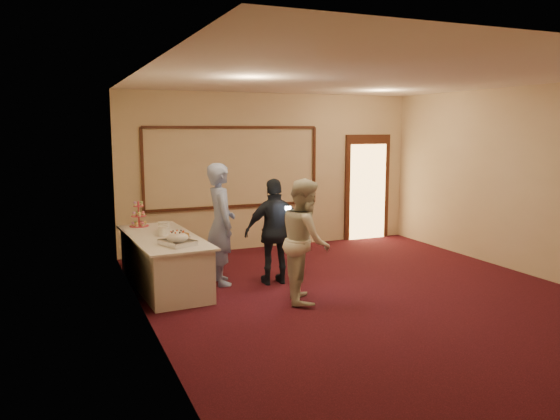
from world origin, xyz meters
The scene contains 14 objects.
floor centered at (0.00, 0.00, 0.00)m, with size 7.00×7.00×0.00m, color black.
room_walls centered at (0.00, 0.00, 2.03)m, with size 6.04×7.04×3.02m.
wall_molding centered at (-0.80, 3.47, 1.60)m, with size 3.45×0.04×1.55m.
doorway centered at (2.15, 3.45, 1.08)m, with size 1.05×0.07×2.20m.
buffet_table centered at (-2.54, 1.49, 0.39)m, with size 1.07×2.43×0.77m.
pavlova_tray centered at (-2.48, 0.79, 0.85)m, with size 0.49×0.54×0.18m.
cupcake_stand centered at (-2.74, 2.43, 0.93)m, with size 0.31×0.31×0.45m.
plate_stack_a centered at (-2.53, 1.51, 0.84)m, with size 0.17×0.17×0.14m.
plate_stack_b centered at (-2.47, 1.79, 0.85)m, with size 0.18×0.18×0.15m.
tart centered at (-2.34, 1.25, 0.80)m, with size 0.30×0.30×0.06m.
man centered at (-1.70, 1.35, 0.91)m, with size 0.67×0.44×1.83m, color #7F92CA.
woman centered at (-0.89, 0.11, 0.84)m, with size 0.81×0.63×1.67m, color silver.
guest centered at (-0.95, 1.03, 0.80)m, with size 0.94×0.39×1.60m, color black.
camera_flash centered at (-0.86, 0.76, 1.18)m, with size 0.07×0.04×0.05m, color white.
Camera 1 is at (-4.00, -6.40, 2.34)m, focal length 35.00 mm.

